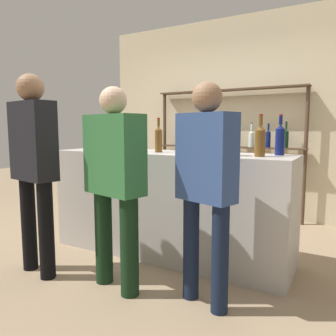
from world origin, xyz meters
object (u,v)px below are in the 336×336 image
counter_bottle_2 (159,139)px  customer_right (206,178)px  cork_jar (231,147)px  ice_bucket (203,140)px  counter_bottle_0 (280,139)px  customer_left (34,159)px  counter_bottle_1 (126,138)px  wine_glass (184,142)px  customer_center (115,176)px  counter_bottle_3 (260,140)px

counter_bottle_2 → customer_right: bearing=-40.5°
counter_bottle_2 → cork_jar: counter_bottle_2 is taller
ice_bucket → counter_bottle_0: bearing=11.7°
ice_bucket → customer_left: customer_left is taller
ice_bucket → cork_jar: size_ratio=1.61×
counter_bottle_1 → wine_glass: 0.66m
counter_bottle_0 → customer_center: bearing=-136.5°
counter_bottle_1 → counter_bottle_3: bearing=3.9°
counter_bottle_2 → customer_center: customer_center is taller
ice_bucket → cork_jar: bearing=-20.6°
wine_glass → customer_center: bearing=-113.7°
ice_bucket → cork_jar: (0.30, -0.11, -0.05)m
counter_bottle_3 → customer_left: 1.87m
counter_bottle_1 → customer_left: (-0.37, -0.78, -0.17)m
counter_bottle_2 → ice_bucket: size_ratio=1.36×
counter_bottle_3 → counter_bottle_1: bearing=-176.1°
cork_jar → wine_glass: bearing=-166.9°
customer_left → customer_right: bearing=-71.0°
counter_bottle_2 → customer_center: (0.07, -0.77, -0.26)m
customer_left → customer_right: 1.47m
cork_jar → customer_left: customer_left is taller
ice_bucket → customer_right: bearing=-65.1°
counter_bottle_3 → ice_bucket: counter_bottle_3 is taller
counter_bottle_1 → cork_jar: size_ratio=2.41×
counter_bottle_1 → customer_center: customer_center is taller
ice_bucket → customer_center: (-0.36, -0.83, -0.25)m
counter_bottle_2 → cork_jar: size_ratio=2.19×
counter_bottle_1 → customer_right: bearing=-27.0°
counter_bottle_2 → customer_right: (0.77, -0.65, -0.24)m
wine_glass → customer_right: 0.70m
wine_glass → customer_left: customer_left is taller
counter_bottle_1 → customer_center: (0.38, -0.66, -0.27)m
customer_center → counter_bottle_1: bearing=43.5°
counter_bottle_3 → ice_bucket: bearing=171.5°
counter_bottle_2 → counter_bottle_3: counter_bottle_3 is taller
counter_bottle_3 → customer_right: (-0.20, -0.64, -0.24)m
counter_bottle_0 → ice_bucket: counter_bottle_0 is taller
wine_glass → ice_bucket: 0.22m
customer_left → cork_jar: bearing=-49.6°
wine_glass → customer_center: (-0.27, -0.62, -0.24)m
counter_bottle_1 → cork_jar: 1.05m
counter_bottle_0 → wine_glass: bearing=-155.4°
customer_center → cork_jar: bearing=-29.4°
ice_bucket → wine_glass: bearing=-113.5°
cork_jar → customer_right: size_ratio=0.10×
counter_bottle_2 → wine_glass: (0.34, -0.14, -0.02)m
ice_bucket → cork_jar: ice_bucket is taller
cork_jar → customer_center: (-0.66, -0.71, -0.20)m
wine_glass → customer_right: customer_right is taller
customer_right → cork_jar: bearing=21.0°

